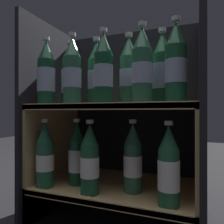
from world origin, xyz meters
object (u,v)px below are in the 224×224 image
object	(u,v)px
bottle_upper_front_2	(103,70)
bottle_lower_back_0	(77,155)
bottle_upper_front_4	(176,65)
bottle_upper_back_2	(129,72)
bottle_upper_back_1	(96,75)
bottle_upper_front_1	(72,73)
bottle_upper_back_3	(162,71)
bottle_lower_back_1	(133,160)
bottle_lower_front_1	(90,161)
bottle_lower_front_2	(169,169)
bottle_upper_front_3	(142,67)
bottle_upper_front_0	(46,75)
bottle_upper_back_0	(70,77)
bottle_lower_front_0	(45,157)

from	to	relation	value
bottle_upper_front_2	bottle_lower_back_0	size ratio (longest dim) A/B	1.00
bottle_upper_front_4	bottle_upper_back_2	bearing A→B (deg)	156.53
bottle_upper_back_1	bottle_upper_front_1	bearing A→B (deg)	-129.77
bottle_upper_back_3	bottle_lower_back_1	size ratio (longest dim) A/B	1.00
bottle_upper_back_2	bottle_lower_back_0	world-z (taller)	bottle_upper_back_2
bottle_lower_front_1	bottle_lower_back_0	world-z (taller)	same
bottle_lower_front_1	bottle_lower_back_1	world-z (taller)	same
bottle_upper_back_1	bottle_lower_front_2	bearing A→B (deg)	-14.91
bottle_upper_front_1	bottle_upper_front_4	bearing A→B (deg)	-0.00
bottle_upper_front_3	bottle_upper_back_3	distance (m)	0.10
bottle_upper_front_3	bottle_upper_front_0	bearing A→B (deg)	180.00
bottle_upper_front_2	bottle_upper_back_2	world-z (taller)	same
bottle_upper_front_1	bottle_lower_back_0	size ratio (longest dim) A/B	1.00
bottle_upper_front_2	bottle_upper_back_2	xyz separation A→B (m)	(0.07, 0.08, 0.00)
bottle_upper_back_0	bottle_lower_front_0	size ratio (longest dim) A/B	1.00
bottle_lower_front_1	bottle_lower_front_0	bearing A→B (deg)	-180.00
bottle_upper_front_0	bottle_upper_front_2	xyz separation A→B (m)	(0.26, 0.00, 0.00)
bottle_upper_front_0	bottle_upper_back_0	size ratio (longest dim) A/B	1.00
bottle_upper_front_0	bottle_upper_back_1	size ratio (longest dim) A/B	1.00
bottle_upper_back_3	bottle_lower_front_2	distance (m)	0.35
bottle_upper_front_1	bottle_upper_back_1	distance (m)	0.10
bottle_upper_front_1	bottle_lower_front_0	size ratio (longest dim) A/B	1.00
bottle_upper_back_2	bottle_lower_front_1	bearing A→B (deg)	-148.16
bottle_upper_front_1	bottle_lower_front_2	bearing A→B (deg)	-0.00
bottle_upper_front_0	bottle_upper_back_1	world-z (taller)	same
bottle_upper_front_0	bottle_upper_back_1	distance (m)	0.20
bottle_lower_back_0	bottle_upper_front_3	bearing A→B (deg)	-14.72
bottle_upper_front_3	bottle_lower_back_0	bearing A→B (deg)	165.28
bottle_upper_front_4	bottle_upper_back_2	xyz separation A→B (m)	(-0.18, 0.08, 0.00)
bottle_upper_front_0	bottle_upper_front_4	size ratio (longest dim) A/B	1.00
bottle_upper_back_3	bottle_upper_back_0	bearing A→B (deg)	180.00
bottle_upper_front_0	bottle_upper_front_3	size ratio (longest dim) A/B	1.00
bottle_upper_front_2	bottle_lower_back_1	world-z (taller)	bottle_upper_front_2
bottle_upper_front_3	bottle_lower_back_0	xyz separation A→B (m)	(-0.30, 0.08, -0.34)
bottle_upper_front_2	bottle_upper_front_4	world-z (taller)	same
bottle_upper_front_0	bottle_lower_front_2	size ratio (longest dim) A/B	1.00
bottle_lower_back_1	bottle_upper_front_1	bearing A→B (deg)	-160.18
bottle_upper_back_2	bottle_lower_back_0	xyz separation A→B (m)	(-0.23, 0.00, -0.34)
bottle_upper_front_0	bottle_lower_front_1	bearing A→B (deg)	0.00
bottle_upper_front_3	bottle_upper_front_2	bearing A→B (deg)	180.00
bottle_upper_front_1	bottle_upper_front_3	distance (m)	0.28
bottle_upper_back_3	bottle_lower_back_0	size ratio (longest dim) A/B	1.00
bottle_upper_front_1	bottle_upper_front_3	world-z (taller)	same
bottle_lower_front_2	bottle_upper_back_1	bearing A→B (deg)	165.09
bottle_upper_front_3	bottle_lower_back_0	world-z (taller)	bottle_upper_front_3
bottle_upper_front_0	bottle_upper_front_2	size ratio (longest dim) A/B	1.00
bottle_upper_front_4	bottle_lower_front_0	bearing A→B (deg)	180.00
bottle_upper_front_0	bottle_lower_front_0	world-z (taller)	bottle_upper_front_0
bottle_upper_front_0	bottle_upper_front_3	distance (m)	0.40
bottle_upper_front_1	bottle_lower_front_0	distance (m)	0.36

